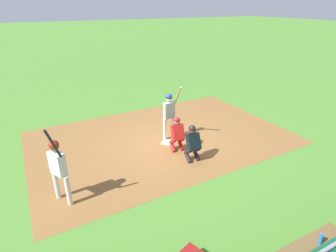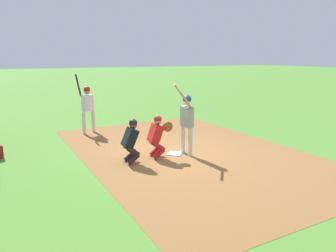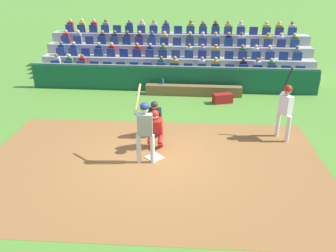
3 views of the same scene
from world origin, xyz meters
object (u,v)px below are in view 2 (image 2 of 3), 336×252
batter_at_plate (187,118)px  on_deck_batter (87,104)px  catcher_crouching (157,134)px  home_plate_umpire (131,139)px  home_plate_marker (175,153)px

batter_at_plate → on_deck_batter: size_ratio=0.96×
batter_at_plate → on_deck_batter: 4.69m
catcher_crouching → home_plate_umpire: catcher_crouching is taller
home_plate_umpire → on_deck_batter: 4.22m
home_plate_umpire → on_deck_batter: (-4.19, -0.20, 0.46)m
home_plate_umpire → on_deck_batter: on_deck_batter is taller
catcher_crouching → on_deck_batter: 4.24m
home_plate_marker → home_plate_umpire: home_plate_umpire is taller
home_plate_marker → batter_at_plate: batter_at_plate is taller
on_deck_batter → home_plate_umpire: bearing=2.8°
home_plate_marker → on_deck_batter: size_ratio=0.19×
batter_at_plate → home_plate_marker: bearing=-126.9°
home_plate_marker → batter_at_plate: 1.20m
home_plate_umpire → on_deck_batter: bearing=-177.2°
home_plate_umpire → home_plate_marker: bearing=96.3°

